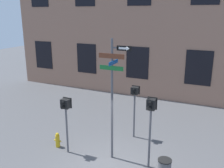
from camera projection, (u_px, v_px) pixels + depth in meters
name	position (u px, v px, depth m)	size (l,w,h in m)	color
street_sign_pole	(113.00, 90.00, 9.41)	(1.26, 0.79, 4.84)	#4C4C51
pedestrian_signal_left	(66.00, 110.00, 10.09)	(0.40, 0.40, 2.41)	#4C4C51
pedestrian_signal_right	(151.00, 114.00, 9.00)	(0.36, 0.40, 2.79)	#4C4C51
pedestrian_signal_across	(135.00, 98.00, 11.39)	(0.38, 0.40, 2.51)	#4C4C51
fire_hydrant	(58.00, 140.00, 10.95)	(0.35, 0.19, 0.67)	gold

